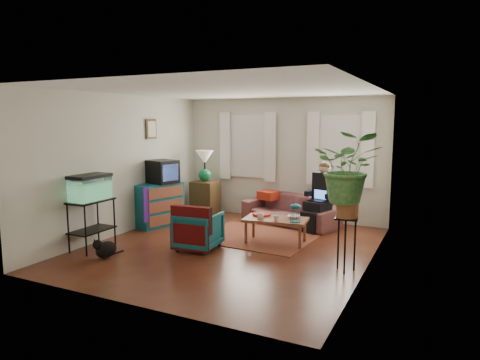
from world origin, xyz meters
The scene contains 31 objects.
floor centered at (0.00, 0.00, 0.00)m, with size 4.50×5.00×0.01m, color #4F2B14.
ceiling centered at (0.00, 0.00, 2.60)m, with size 4.50×5.00×0.01m, color white.
wall_back centered at (0.00, 2.50, 1.30)m, with size 4.50×0.01×2.60m, color silver.
wall_front centered at (0.00, -2.50, 1.30)m, with size 4.50×0.01×2.60m, color silver.
wall_left centered at (-2.25, 0.00, 1.30)m, with size 0.01×5.00×2.60m, color silver.
wall_right centered at (2.25, 0.00, 1.30)m, with size 0.01×5.00×2.60m, color silver.
window_left centered at (-0.80, 2.48, 1.55)m, with size 1.08×0.04×1.38m, color white.
window_right centered at (1.25, 2.48, 1.55)m, with size 1.08×0.04×1.38m, color white.
curtains_left centered at (-0.80, 2.40, 1.55)m, with size 1.36×0.06×1.50m, color white.
curtains_right centered at (1.25, 2.40, 1.55)m, with size 1.36×0.06×1.50m, color white.
picture_frame centered at (-2.21, 0.85, 1.95)m, with size 0.04×0.32×0.40m, color #3D2616.
area_rug centered at (0.15, 0.78, 0.01)m, with size 2.00×1.60×0.01m, color maroon.
sofa centered at (0.35, 2.05, 0.40)m, with size 2.03×0.80×0.80m, color brown.
seated_person centered at (1.05, 1.83, 0.61)m, with size 0.51×0.63×1.21m, color black, non-canonical shape.
side_table centered at (-1.65, 1.99, 0.38)m, with size 0.53×0.53×0.77m, color #3D2717.
table_lamp centered at (-1.65, 1.99, 1.10)m, with size 0.40×0.40×0.70m, color white, non-canonical shape.
dresser centered at (-1.99, 0.73, 0.43)m, with size 0.48×0.97×0.87m, color #12616D.
crt_tv centered at (-1.94, 0.81, 1.10)m, with size 0.53×0.48×0.46m, color black.
aquarium_stand centered at (-2.00, -1.08, 0.41)m, with size 0.41×0.74×0.83m, color black.
aquarium centered at (-2.00, -1.08, 1.05)m, with size 0.37×0.68×0.44m, color #7FD899.
black_cat centered at (-1.47, -1.33, 0.17)m, with size 0.25×0.39×0.33m, color black.
armchair centered at (-0.44, -0.27, 0.34)m, with size 0.67×0.62×0.68m, color #137375.
serape_throw centered at (-0.42, -0.54, 0.48)m, with size 0.69×0.16×0.56m, color #9E0A0A.
coffee_table centered at (0.60, 0.57, 0.22)m, with size 1.07×0.59×0.45m, color brown.
cup_a centered at (0.37, 0.44, 0.49)m, with size 0.12×0.12×0.10m, color white.
cup_b centered at (0.67, 0.40, 0.49)m, with size 0.10×0.10×0.09m, color beige.
bowl centered at (0.88, 0.71, 0.47)m, with size 0.21×0.21×0.05m, color white.
snack_tray centered at (0.29, 0.68, 0.46)m, with size 0.33×0.33×0.04m, color #B21414.
birdcage centered at (0.99, 0.48, 0.60)m, with size 0.18×0.18×0.31m, color #115B6B, non-canonical shape.
plant_stand centered at (2.00, -0.29, 0.39)m, with size 0.33×0.33×0.79m, color black.
potted_plant centered at (2.00, -0.29, 1.33)m, with size 0.90×0.77×1.00m, color #599947.
Camera 1 is at (3.21, -6.19, 2.13)m, focal length 32.00 mm.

